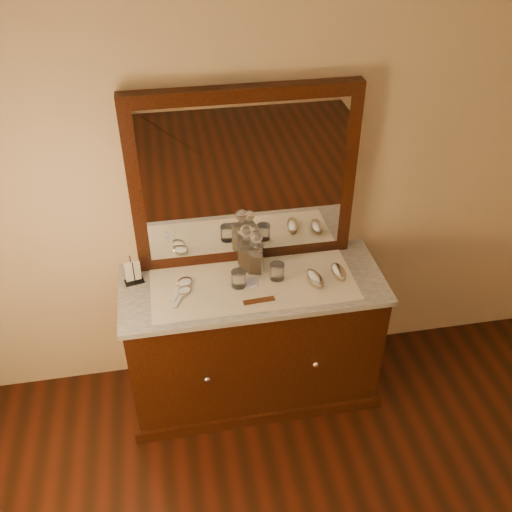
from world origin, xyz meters
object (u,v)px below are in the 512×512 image
Objects in this scene: hand_mirror_outer at (183,284)px; hand_mirror_inner at (183,292)px; decanter_left at (246,252)px; brush_near at (315,279)px; comb at (259,301)px; decanter_right at (256,256)px; pin_dish at (252,283)px; napkin_rack at (133,273)px; mirror_frame at (244,179)px; brush_far at (339,272)px; dresser_cabinet at (253,340)px.

hand_mirror_inner is at bearing -96.28° from hand_mirror_outer.
brush_near is at bearing -28.57° from decanter_left.
comb is 0.65× the size of decanter_right.
pin_dish is 0.34m from brush_near.
napkin_rack is 0.98m from brush_near.
decanter_left reaches higher than brush_near.
hand_mirror_outer is at bearing -165.52° from decanter_left.
pin_dish is 0.26× the size of decanter_left.
pin_dish is at bearing -91.33° from mirror_frame.
decanter_right reaches higher than brush_far.
hand_mirror_outer is (-0.37, 0.03, 0.45)m from dresser_cabinet.
mirror_frame is 5.67× the size of hand_mirror_outer.
decanter_left is (-0.01, 0.14, 0.10)m from pin_dish.
hand_mirror_inner is at bearing -143.96° from mirror_frame.
mirror_frame reaches higher than hand_mirror_outer.
hand_mirror_outer is (-0.71, 0.09, -0.01)m from brush_near.
dresser_cabinet is 6.62× the size of hand_mirror_outer.
hand_mirror_inner is (0.25, -0.15, -0.05)m from napkin_rack.
mirror_frame is 7.25× the size of comb.
hand_mirror_inner is at bearing -156.66° from decanter_left.
pin_dish is 0.48× the size of brush_far.
decanter_right is 1.52× the size of brush_near.
mirror_frame is at bearing 90.00° from dresser_cabinet.
comb is 0.88× the size of hand_mirror_inner.
dresser_cabinet is 0.97m from mirror_frame.
dresser_cabinet is 0.45m from pin_dish.
mirror_frame is at bearing 150.38° from brush_far.
hand_mirror_outer is 0.07m from hand_mirror_inner.
mirror_frame is at bearing 84.04° from decanter_left.
hand_mirror_inner is (-0.86, -0.01, -0.01)m from brush_far.
hand_mirror_outer is at bearing -171.50° from decanter_right.
pin_dish reaches higher than dresser_cabinet.
dresser_cabinet is at bearing -5.14° from hand_mirror_outer.
decanter_left reaches higher than comb.
napkin_rack reaches higher than dresser_cabinet.
brush_near is at bearing -165.98° from brush_far.
hand_mirror_outer is at bearing 148.58° from comb.
dresser_cabinet is 1.17× the size of mirror_frame.
napkin_rack is 1.12m from brush_far.
hand_mirror_inner is (-0.71, 0.03, -0.01)m from brush_near.
dresser_cabinet is 0.48m from comb.
napkin_rack reaches higher than brush_far.
comb is at bearing -97.06° from decanter_right.
hand_mirror_outer is (-0.37, 0.05, 0.00)m from pin_dish.
dresser_cabinet is 8.46× the size of comb.
hand_mirror_outer reaches higher than hand_mirror_inner.
comb is 0.70m from napkin_rack.
mirror_frame is 4.19× the size of decanter_left.
brush_far is at bearing -1.25° from pin_dish.
napkin_rack is 0.72× the size of hand_mirror_outer.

